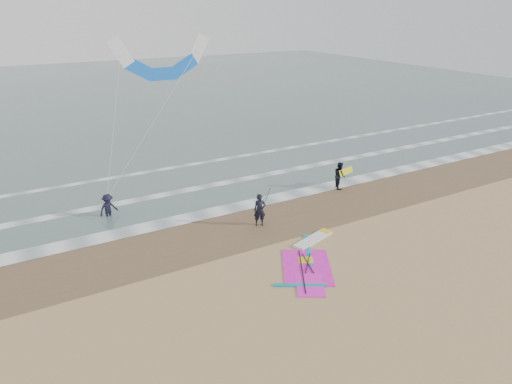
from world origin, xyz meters
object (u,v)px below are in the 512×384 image
windsurf_rig (310,259)px  surf_kite (162,62)px  person_walking (340,175)px  person_wading (108,203)px  person_standing (260,210)px

windsurf_rig → surf_kite: (-1.81, 13.44, 7.39)m
person_walking → surf_kite: size_ratio=0.21×
person_wading → surf_kite: size_ratio=0.20×
person_standing → surf_kite: bearing=121.2°
person_walking → person_standing: bearing=128.6°
windsurf_rig → person_standing: person_standing is taller
windsurf_rig → surf_kite: 15.44m
person_standing → surf_kite: surf_kite is taller
person_standing → windsurf_rig: bearing=-65.4°
person_wading → surf_kite: bearing=20.8°
person_wading → person_standing: bearing=-57.0°
windsurf_rig → person_wading: 11.37m
windsurf_rig → person_wading: (-6.82, 9.06, 0.79)m
windsurf_rig → person_walking: 9.22m
person_standing → surf_kite: (-1.58, 9.30, 6.56)m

